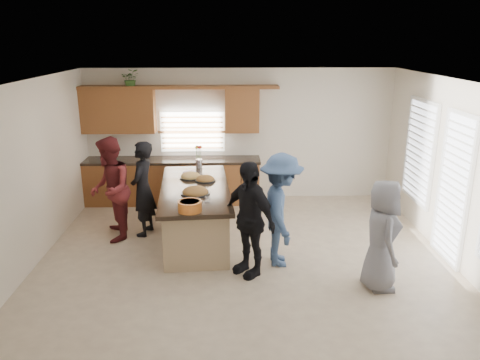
{
  "coord_description": "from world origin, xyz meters",
  "views": [
    {
      "loc": [
        -0.24,
        -6.85,
        3.41
      ],
      "look_at": [
        -0.05,
        0.51,
        1.15
      ],
      "focal_mm": 35.0,
      "sensor_mm": 36.0,
      "label": 1
    }
  ],
  "objects_px": {
    "island": "(196,214)",
    "woman_right_front": "(382,235)",
    "woman_left_mid": "(110,190)",
    "salad_bowl": "(190,206)",
    "woman_left_front": "(249,219)",
    "woman_left_back": "(143,189)",
    "woman_right_back": "(281,210)"
  },
  "relations": [
    {
      "from": "island",
      "to": "woman_right_front",
      "type": "xyz_separation_m",
      "value": [
        2.69,
        -1.76,
        0.34
      ]
    },
    {
      "from": "island",
      "to": "woman_left_mid",
      "type": "height_order",
      "value": "woman_left_mid"
    },
    {
      "from": "salad_bowl",
      "to": "woman_right_front",
      "type": "bearing_deg",
      "value": -12.5
    },
    {
      "from": "salad_bowl",
      "to": "woman_left_mid",
      "type": "relative_size",
      "value": 0.2
    },
    {
      "from": "woman_right_front",
      "to": "woman_left_mid",
      "type": "bearing_deg",
      "value": 68.4
    },
    {
      "from": "island",
      "to": "woman_left_front",
      "type": "bearing_deg",
      "value": -60.35
    },
    {
      "from": "woman_left_front",
      "to": "woman_left_back",
      "type": "bearing_deg",
      "value": -169.4
    },
    {
      "from": "salad_bowl",
      "to": "woman_left_mid",
      "type": "xyz_separation_m",
      "value": [
        -1.46,
        1.19,
        -0.13
      ]
    },
    {
      "from": "woman_left_mid",
      "to": "woman_left_front",
      "type": "bearing_deg",
      "value": 49.17
    },
    {
      "from": "woman_left_front",
      "to": "woman_left_mid",
      "type": "bearing_deg",
      "value": -158.93
    },
    {
      "from": "woman_left_back",
      "to": "woman_left_mid",
      "type": "bearing_deg",
      "value": -58.89
    },
    {
      "from": "salad_bowl",
      "to": "woman_right_back",
      "type": "bearing_deg",
      "value": 7.52
    },
    {
      "from": "woman_right_back",
      "to": "woman_left_mid",
      "type": "bearing_deg",
      "value": 71.07
    },
    {
      "from": "woman_left_front",
      "to": "salad_bowl",
      "type": "bearing_deg",
      "value": -137.87
    },
    {
      "from": "woman_left_back",
      "to": "woman_left_mid",
      "type": "relative_size",
      "value": 0.94
    },
    {
      "from": "woman_right_back",
      "to": "woman_right_front",
      "type": "relative_size",
      "value": 1.11
    },
    {
      "from": "island",
      "to": "woman_right_back",
      "type": "relative_size",
      "value": 1.57
    },
    {
      "from": "salad_bowl",
      "to": "woman_right_back",
      "type": "height_order",
      "value": "woman_right_back"
    },
    {
      "from": "island",
      "to": "woman_right_front",
      "type": "distance_m",
      "value": 3.23
    },
    {
      "from": "island",
      "to": "woman_left_mid",
      "type": "bearing_deg",
      "value": 174.76
    },
    {
      "from": "island",
      "to": "woman_left_back",
      "type": "relative_size",
      "value": 1.64
    },
    {
      "from": "woman_left_front",
      "to": "woman_right_front",
      "type": "xyz_separation_m",
      "value": [
        1.82,
        -0.46,
        -0.08
      ]
    },
    {
      "from": "woman_left_back",
      "to": "woman_right_front",
      "type": "bearing_deg",
      "value": 71.61
    },
    {
      "from": "woman_left_front",
      "to": "woman_right_back",
      "type": "distance_m",
      "value": 0.59
    },
    {
      "from": "woman_left_front",
      "to": "woman_right_front",
      "type": "distance_m",
      "value": 1.88
    },
    {
      "from": "woman_left_front",
      "to": "woman_right_back",
      "type": "relative_size",
      "value": 0.99
    },
    {
      "from": "salad_bowl",
      "to": "woman_left_front",
      "type": "distance_m",
      "value": 0.89
    },
    {
      "from": "salad_bowl",
      "to": "woman_left_back",
      "type": "distance_m",
      "value": 1.68
    },
    {
      "from": "woman_right_front",
      "to": "woman_left_front",
      "type": "bearing_deg",
      "value": 77.4
    },
    {
      "from": "woman_right_front",
      "to": "woman_right_back",
      "type": "bearing_deg",
      "value": 61.17
    },
    {
      "from": "island",
      "to": "woman_right_back",
      "type": "bearing_deg",
      "value": -39.87
    },
    {
      "from": "woman_right_front",
      "to": "salad_bowl",
      "type": "bearing_deg",
      "value": 79.22
    }
  ]
}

